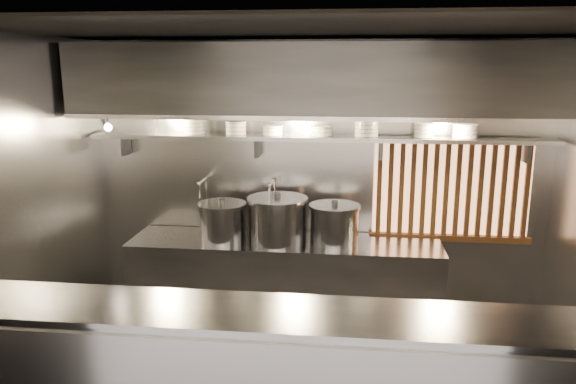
% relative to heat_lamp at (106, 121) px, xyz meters
% --- Properties ---
extents(ceiling, '(4.50, 4.50, 0.00)m').
position_rel_heat_lamp_xyz_m(ceiling, '(1.90, -0.85, 0.73)').
color(ceiling, black).
rests_on(ceiling, wall_back).
extents(wall_back, '(4.50, 0.00, 4.50)m').
position_rel_heat_lamp_xyz_m(wall_back, '(1.90, 0.65, -0.67)').
color(wall_back, gray).
rests_on(wall_back, floor).
extents(wall_left, '(0.00, 3.00, 3.00)m').
position_rel_heat_lamp_xyz_m(wall_left, '(-0.35, -0.85, -0.67)').
color(wall_left, gray).
rests_on(wall_left, floor).
extents(cooking_bench, '(3.00, 0.70, 0.90)m').
position_rel_heat_lamp_xyz_m(cooking_bench, '(1.60, 0.28, -1.62)').
color(cooking_bench, '#929297').
rests_on(cooking_bench, floor).
extents(bowl_shelf, '(4.40, 0.34, 0.04)m').
position_rel_heat_lamp_xyz_m(bowl_shelf, '(1.90, 0.47, -0.19)').
color(bowl_shelf, '#929297').
rests_on(bowl_shelf, wall_back).
extents(exhaust_hood, '(4.40, 0.81, 0.65)m').
position_rel_heat_lamp_xyz_m(exhaust_hood, '(1.90, 0.25, 0.36)').
color(exhaust_hood, '#2D2D30').
rests_on(exhaust_hood, ceiling).
extents(wood_screen, '(1.56, 0.09, 1.04)m').
position_rel_heat_lamp_xyz_m(wood_screen, '(3.20, 0.60, -0.69)').
color(wood_screen, '#F9AB70').
rests_on(wood_screen, wall_back).
extents(faucet_left, '(0.04, 0.30, 0.50)m').
position_rel_heat_lamp_xyz_m(faucet_left, '(0.75, 0.52, -0.76)').
color(faucet_left, silver).
rests_on(faucet_left, wall_back).
extents(faucet_right, '(0.04, 0.30, 0.50)m').
position_rel_heat_lamp_xyz_m(faucet_right, '(1.45, 0.52, -0.76)').
color(faucet_right, silver).
rests_on(faucet_right, wall_back).
extents(heat_lamp, '(0.25, 0.35, 0.20)m').
position_rel_heat_lamp_xyz_m(heat_lamp, '(0.00, 0.00, 0.00)').
color(heat_lamp, '#929297').
rests_on(heat_lamp, exhaust_hood).
extents(pendant_bulb, '(0.09, 0.09, 0.19)m').
position_rel_heat_lamp_xyz_m(pendant_bulb, '(1.80, 0.35, -0.11)').
color(pendant_bulb, '#2D2D30').
rests_on(pendant_bulb, exhaust_hood).
extents(stock_pot_left, '(0.53, 0.53, 0.41)m').
position_rel_heat_lamp_xyz_m(stock_pot_left, '(1.00, 0.24, -0.98)').
color(stock_pot_left, '#929297').
rests_on(stock_pot_left, cooking_bench).
extents(stock_pot_mid, '(0.52, 0.52, 0.41)m').
position_rel_heat_lamp_xyz_m(stock_pot_mid, '(2.08, 0.27, -0.98)').
color(stock_pot_mid, '#929297').
rests_on(stock_pot_mid, cooking_bench).
extents(stock_pot_right, '(0.76, 0.76, 0.48)m').
position_rel_heat_lamp_xyz_m(stock_pot_right, '(1.54, 0.24, -0.95)').
color(stock_pot_right, '#929297').
rests_on(stock_pot_right, cooking_bench).
extents(bowl_stack_0, '(0.22, 0.22, 0.17)m').
position_rel_heat_lamp_xyz_m(bowl_stack_0, '(0.69, 0.47, -0.08)').
color(bowl_stack_0, white).
rests_on(bowl_stack_0, bowl_shelf).
extents(bowl_stack_1, '(0.21, 0.21, 0.13)m').
position_rel_heat_lamp_xyz_m(bowl_stack_1, '(1.10, 0.47, -0.10)').
color(bowl_stack_1, white).
rests_on(bowl_stack_1, bowl_shelf).
extents(bowl_stack_2, '(0.21, 0.21, 0.09)m').
position_rel_heat_lamp_xyz_m(bowl_stack_2, '(1.46, 0.47, -0.12)').
color(bowl_stack_2, white).
rests_on(bowl_stack_2, bowl_shelf).
extents(bowl_stack_3, '(0.22, 0.22, 0.09)m').
position_rel_heat_lamp_xyz_m(bowl_stack_3, '(1.93, 0.47, -0.12)').
color(bowl_stack_3, white).
rests_on(bowl_stack_3, bowl_shelf).
extents(bowl_stack_4, '(0.23, 0.23, 0.17)m').
position_rel_heat_lamp_xyz_m(bowl_stack_4, '(2.36, 0.47, -0.08)').
color(bowl_stack_4, white).
rests_on(bowl_stack_4, bowl_shelf).
extents(bowl_stack_5, '(0.20, 0.20, 0.13)m').
position_rel_heat_lamp_xyz_m(bowl_stack_5, '(2.89, 0.47, -0.10)').
color(bowl_stack_5, white).
rests_on(bowl_stack_5, bowl_shelf).
extents(bowl_stack_6, '(0.24, 0.24, 0.13)m').
position_rel_heat_lamp_xyz_m(bowl_stack_6, '(3.26, 0.47, -0.10)').
color(bowl_stack_6, white).
rests_on(bowl_stack_6, bowl_shelf).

